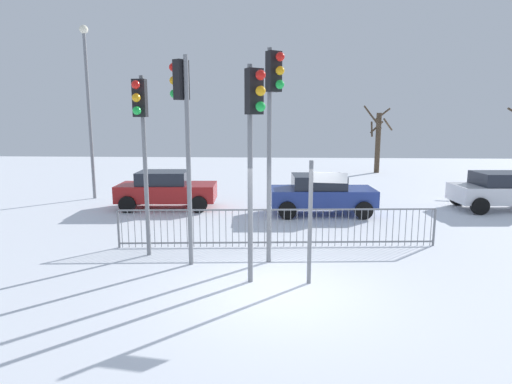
{
  "coord_description": "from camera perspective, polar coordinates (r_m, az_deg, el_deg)",
  "views": [
    {
      "loc": [
        -0.04,
        -8.3,
        3.54
      ],
      "look_at": [
        -0.6,
        2.82,
        1.59
      ],
      "focal_mm": 29.75,
      "sensor_mm": 36.0,
      "label": 1
    }
  ],
  "objects": [
    {
      "name": "car_red_near",
      "position": [
        17.13,
        -11.97,
        0.4
      ],
      "size": [
        3.89,
        2.1,
        1.47
      ],
      "rotation": [
        0.0,
        0.0,
        0.05
      ],
      "color": "maroon",
      "rests_on": "ground"
    },
    {
      "name": "car_white_trailing",
      "position": [
        19.03,
        30.29,
        0.19
      ],
      "size": [
        3.89,
        2.1,
        1.47
      ],
      "rotation": [
        0.0,
        0.0,
        0.05
      ],
      "color": "silver",
      "rests_on": "ground"
    },
    {
      "name": "direction_sign_post",
      "position": [
        9.03,
        7.74,
        -3.14
      ],
      "size": [
        0.78,
        0.17,
        2.67
      ],
      "rotation": [
        0.0,
        0.0,
        -0.15
      ],
      "color": "slate",
      "rests_on": "ground"
    },
    {
      "name": "ground_plane",
      "position": [
        9.03,
        2.96,
        -13.16
      ],
      "size": [
        60.0,
        60.0,
        0.0
      ],
      "primitive_type": "plane",
      "color": "white"
    },
    {
      "name": "traffic_light_rear_right",
      "position": [
        10.01,
        2.27,
        11.09
      ],
      "size": [
        0.44,
        0.49,
        5.13
      ],
      "rotation": [
        0.0,
        0.0,
        3.75
      ],
      "color": "slate",
      "rests_on": "ground"
    },
    {
      "name": "street_lamp",
      "position": [
        19.96,
        -21.64,
        11.88
      ],
      "size": [
        0.36,
        0.36,
        7.36
      ],
      "color": "slate",
      "rests_on": "ground"
    },
    {
      "name": "traffic_light_mid_right",
      "position": [
        10.89,
        -15.15,
        8.55
      ],
      "size": [
        0.33,
        0.57,
        4.56
      ],
      "rotation": [
        0.0,
        0.0,
        3.11
      ],
      "color": "slate",
      "rests_on": "ground"
    },
    {
      "name": "pedestrian_guard_railing",
      "position": [
        11.78,
        2.92,
        -4.75
      ],
      "size": [
        8.81,
        0.69,
        1.07
      ],
      "rotation": [
        0.0,
        0.0,
        0.07
      ],
      "color": "slate",
      "rests_on": "ground"
    },
    {
      "name": "traffic_light_mid_left",
      "position": [
        8.7,
        -0.33,
        8.85
      ],
      "size": [
        0.43,
        0.5,
        4.61
      ],
      "rotation": [
        0.0,
        0.0,
        3.73
      ],
      "color": "slate",
      "rests_on": "ground"
    },
    {
      "name": "traffic_light_rear_left",
      "position": [
        10.16,
        -9.79,
        10.23
      ],
      "size": [
        0.5,
        0.43,
        4.95
      ],
      "rotation": [
        0.0,
        0.0,
        0.98
      ],
      "color": "slate",
      "rests_on": "ground"
    },
    {
      "name": "car_blue_mid",
      "position": [
        15.91,
        8.75,
        -0.22
      ],
      "size": [
        3.88,
        2.08,
        1.47
      ],
      "rotation": [
        0.0,
        0.0,
        0.05
      ],
      "color": "navy",
      "rests_on": "ground"
    },
    {
      "name": "bare_tree_left",
      "position": [
        28.75,
        16.07,
        6.83
      ],
      "size": [
        1.96,
        1.77,
        4.33
      ],
      "color": "#473828",
      "rests_on": "ground"
    }
  ]
}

